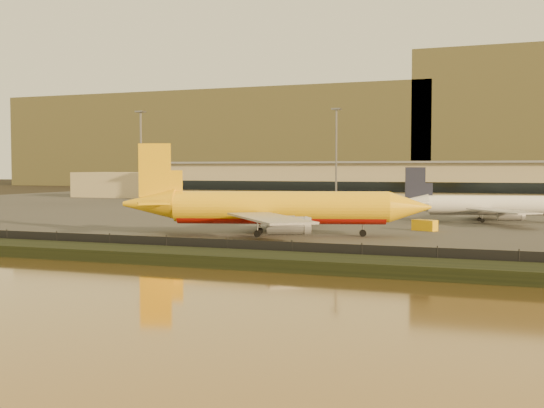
% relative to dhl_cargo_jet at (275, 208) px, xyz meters
% --- Properties ---
extents(ground, '(900.00, 900.00, 0.00)m').
position_rel_dhl_cargo_jet_xyz_m(ground, '(1.77, -13.53, -4.48)').
color(ground, black).
rests_on(ground, ground).
extents(embankment, '(320.00, 7.00, 1.40)m').
position_rel_dhl_cargo_jet_xyz_m(embankment, '(1.77, -30.53, -3.78)').
color(embankment, black).
rests_on(embankment, ground).
extents(tarmac, '(320.00, 220.00, 0.20)m').
position_rel_dhl_cargo_jet_xyz_m(tarmac, '(1.77, 81.47, -4.38)').
color(tarmac, '#2D2D2D').
rests_on(tarmac, ground).
extents(perimeter_fence, '(300.00, 0.05, 2.20)m').
position_rel_dhl_cargo_jet_xyz_m(perimeter_fence, '(1.77, -26.53, -3.18)').
color(perimeter_fence, black).
rests_on(perimeter_fence, tarmac).
extents(terminal_building, '(202.00, 25.00, 12.60)m').
position_rel_dhl_cargo_jet_xyz_m(terminal_building, '(-12.75, 112.02, 1.77)').
color(terminal_building, tan).
rests_on(terminal_building, tarmac).
extents(apron_light_masts, '(152.20, 12.20, 25.40)m').
position_rel_dhl_cargo_jet_xyz_m(apron_light_masts, '(16.77, 61.47, 11.23)').
color(apron_light_masts, slate).
rests_on(apron_light_masts, tarmac).
extents(distant_hills, '(470.00, 160.00, 70.00)m').
position_rel_dhl_cargo_jet_xyz_m(distant_hills, '(-18.97, 326.47, 26.91)').
color(distant_hills, brown).
rests_on(distant_hills, ground).
extents(dhl_cargo_jet, '(47.14, 45.06, 14.33)m').
position_rel_dhl_cargo_jet_xyz_m(dhl_cargo_jet, '(0.00, 0.00, 0.00)').
color(dhl_cargo_jet, '#F4B50C').
rests_on(dhl_cargo_jet, tarmac).
extents(white_narrowbody_jet, '(36.79, 35.22, 10.68)m').
position_rel_dhl_cargo_jet_xyz_m(white_narrowbody_jet, '(30.06, 40.25, -1.09)').
color(white_narrowbody_jet, white).
rests_on(white_narrowbody_jet, tarmac).
extents(gse_vehicle_yellow, '(4.43, 3.25, 1.82)m').
position_rel_dhl_cargo_jet_xyz_m(gse_vehicle_yellow, '(20.47, 17.05, -3.37)').
color(gse_vehicle_yellow, '#F4B50C').
rests_on(gse_vehicle_yellow, tarmac).
extents(gse_vehicle_white, '(3.54, 1.85, 1.54)m').
position_rel_dhl_cargo_jet_xyz_m(gse_vehicle_white, '(-23.13, 20.49, -3.51)').
color(gse_vehicle_white, white).
rests_on(gse_vehicle_white, tarmac).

